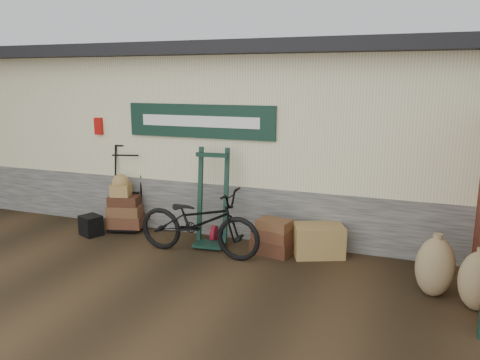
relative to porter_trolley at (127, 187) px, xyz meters
The scene contains 10 objects.
ground 2.04m from the porter_trolley, 26.61° to the right, with size 80.00×80.00×0.00m, color black.
station_building 2.68m from the porter_trolley, 48.12° to the left, with size 14.40×4.10×3.20m.
porter_trolley is the anchor object (origin of this frame).
green_barrow 1.79m from the porter_trolley, ahead, with size 0.57×0.48×1.57m, color black, non-canonical shape.
suitcase_stack 2.85m from the porter_trolley, ahead, with size 0.62×0.39×0.55m, color #3B1D12, non-canonical shape.
wicker_hamper 3.51m from the porter_trolley, ahead, with size 0.73×0.48×0.48m, color olive.
black_trunk 0.90m from the porter_trolley, 121.91° to the right, with size 0.34×0.30×0.34m, color black.
bicycle 1.91m from the porter_trolley, 22.79° to the right, with size 1.98×0.69×1.15m, color black.
burlap_sack_left 5.18m from the porter_trolley, 11.01° to the right, with size 0.47×0.40×0.76m, color olive.
burlap_sack_right 5.68m from the porter_trolley, 12.32° to the right, with size 0.45×0.37×0.71m, color olive.
Camera 1 is at (3.02, -6.01, 2.65)m, focal length 35.00 mm.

